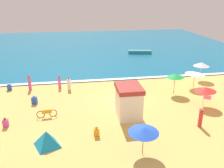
% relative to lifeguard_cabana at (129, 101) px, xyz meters
% --- Properties ---
extents(ground_plane, '(60.00, 60.00, 0.00)m').
position_rel_lifeguard_cabana_xyz_m(ground_plane, '(-0.37, 3.47, -1.52)').
color(ground_plane, '#EDBC60').
extents(ocean_water, '(60.00, 44.00, 0.10)m').
position_rel_lifeguard_cabana_xyz_m(ocean_water, '(-0.37, 31.47, -1.47)').
color(ocean_water, '#146B93').
rests_on(ocean_water, ground_plane).
extents(wave_breaker_foam, '(57.00, 0.70, 0.01)m').
position_rel_lifeguard_cabana_xyz_m(wave_breaker_foam, '(-0.37, 9.77, -1.41)').
color(wave_breaker_foam, white).
rests_on(wave_breaker_foam, ocean_water).
extents(lifeguard_cabana, '(2.20, 2.77, 2.97)m').
position_rel_lifeguard_cabana_xyz_m(lifeguard_cabana, '(0.00, 0.00, 0.00)').
color(lifeguard_cabana, white).
rests_on(lifeguard_cabana, ground_plane).
extents(beach_umbrella_1, '(2.60, 2.61, 2.14)m').
position_rel_lifeguard_cabana_xyz_m(beach_umbrella_1, '(-0.21, -5.42, 0.39)').
color(beach_umbrella_1, '#4C3823').
rests_on(beach_umbrella_1, ground_plane).
extents(beach_umbrella_2, '(2.28, 2.26, 2.42)m').
position_rel_lifeguard_cabana_xyz_m(beach_umbrella_2, '(6.23, 4.36, 0.62)').
color(beach_umbrella_2, '#4C3823').
rests_on(beach_umbrella_2, ground_plane).
extents(beach_umbrella_5, '(2.57, 2.56, 2.05)m').
position_rel_lifeguard_cabana_xyz_m(beach_umbrella_5, '(7.88, 0.91, 0.28)').
color(beach_umbrella_5, silver).
rests_on(beach_umbrella_5, ground_plane).
extents(beach_umbrella_6, '(2.82, 2.82, 2.36)m').
position_rel_lifeguard_cabana_xyz_m(beach_umbrella_6, '(11.41, 8.13, 0.57)').
color(beach_umbrella_6, silver).
rests_on(beach_umbrella_6, ground_plane).
extents(beach_umbrella_7, '(2.82, 2.81, 2.03)m').
position_rel_lifeguard_cabana_xyz_m(beach_umbrella_7, '(9.30, 5.71, 0.29)').
color(beach_umbrella_7, '#4C3823').
rests_on(beach_umbrella_7, ground_plane).
extents(beach_tent, '(2.14, 2.08, 1.25)m').
position_rel_lifeguard_cabana_xyz_m(beach_tent, '(-6.87, -3.47, -0.89)').
color(beach_tent, '#1999D8').
rests_on(beach_tent, ground_plane).
extents(parked_bicycle, '(1.82, 0.23, 0.76)m').
position_rel_lifeguard_cabana_xyz_m(parked_bicycle, '(-7.33, 0.97, -1.13)').
color(parked_bicycle, black).
rests_on(parked_bicycle, ground_plane).
extents(beachgoer_1, '(0.35, 0.35, 1.57)m').
position_rel_lifeguard_cabana_xyz_m(beachgoer_1, '(-6.55, 7.99, -0.77)').
color(beachgoer_1, '#D84CA5').
rests_on(beachgoer_1, ground_plane).
extents(beachgoer_2, '(0.43, 0.43, 0.84)m').
position_rel_lifeguard_cabana_xyz_m(beachgoer_2, '(-3.17, -2.70, -1.17)').
color(beachgoer_2, orange).
rests_on(beachgoer_2, ground_plane).
extents(beachgoer_3, '(0.43, 0.43, 0.86)m').
position_rel_lifeguard_cabana_xyz_m(beachgoer_3, '(-10.60, -0.18, -1.15)').
color(beachgoer_3, '#D84CA5').
rests_on(beachgoer_3, ground_plane).
extents(beachgoer_4, '(0.48, 0.48, 1.82)m').
position_rel_lifeguard_cabana_xyz_m(beachgoer_4, '(-9.95, 7.99, -0.65)').
color(beachgoer_4, '#D84CA5').
rests_on(beachgoer_4, ground_plane).
extents(beachgoer_5, '(0.56, 0.56, 0.95)m').
position_rel_lifeguard_cabana_xyz_m(beachgoer_5, '(-8.88, 4.04, -1.12)').
color(beachgoer_5, blue).
rests_on(beachgoer_5, ground_plane).
extents(beachgoer_7, '(0.40, 0.40, 1.77)m').
position_rel_lifeguard_cabana_xyz_m(beachgoer_7, '(5.55, -2.70, -0.66)').
color(beachgoer_7, red).
rests_on(beachgoer_7, ground_plane).
extents(beachgoer_9, '(0.40, 0.40, 1.55)m').
position_rel_lifeguard_cabana_xyz_m(beachgoer_9, '(-5.43, 7.33, -0.81)').
color(beachgoer_9, white).
rests_on(beachgoer_9, ground_plane).
extents(beachgoer_10, '(0.60, 0.60, 0.87)m').
position_rel_lifeguard_cabana_xyz_m(beachgoer_10, '(-12.33, 8.29, -1.15)').
color(beachgoer_10, blue).
rests_on(beachgoer_10, ground_plane).
extents(beach_towel_1, '(1.27, 1.36, 0.01)m').
position_rel_lifeguard_cabana_xyz_m(beach_towel_1, '(9.43, 2.74, -1.51)').
color(beach_towel_1, red).
rests_on(beach_towel_1, ground_plane).
extents(small_boat_0, '(4.44, 1.96, 0.58)m').
position_rel_lifeguard_cabana_xyz_m(small_boat_0, '(7.50, 23.26, -1.12)').
color(small_boat_0, teal).
rests_on(small_boat_0, ocean_water).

